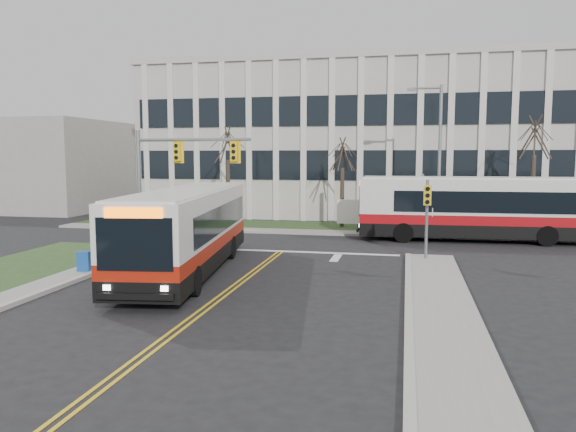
# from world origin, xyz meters

# --- Properties ---
(ground) EXTENTS (120.00, 120.00, 0.00)m
(ground) POSITION_xyz_m (0.00, 0.00, 0.00)
(ground) COLOR black
(ground) RESTS_ON ground
(sidewalk_east) EXTENTS (2.00, 26.00, 0.14)m
(sidewalk_east) POSITION_xyz_m (7.50, -5.00, 0.07)
(sidewalk_east) COLOR #9E9B93
(sidewalk_east) RESTS_ON ground
(sidewalk_cross) EXTENTS (44.00, 1.60, 0.14)m
(sidewalk_cross) POSITION_xyz_m (5.00, 15.20, 0.07)
(sidewalk_cross) COLOR #9E9B93
(sidewalk_cross) RESTS_ON ground
(building_lawn) EXTENTS (44.00, 5.00, 0.12)m
(building_lawn) POSITION_xyz_m (5.00, 18.00, 0.06)
(building_lawn) COLOR #2B451D
(building_lawn) RESTS_ON ground
(office_building) EXTENTS (40.00, 16.00, 12.00)m
(office_building) POSITION_xyz_m (5.00, 30.00, 6.00)
(office_building) COLOR beige
(office_building) RESTS_ON ground
(building_annex) EXTENTS (12.00, 12.00, 8.00)m
(building_annex) POSITION_xyz_m (-26.00, 26.00, 4.00)
(building_annex) COLOR #9E9B93
(building_annex) RESTS_ON ground
(mast_arm_signal) EXTENTS (6.11, 0.38, 6.20)m
(mast_arm_signal) POSITION_xyz_m (-5.62, 7.16, 4.26)
(mast_arm_signal) COLOR slate
(mast_arm_signal) RESTS_ON ground
(signal_pole_near) EXTENTS (0.34, 0.39, 3.80)m
(signal_pole_near) POSITION_xyz_m (7.20, 6.90, 2.50)
(signal_pole_near) COLOR slate
(signal_pole_near) RESTS_ON ground
(signal_pole_far) EXTENTS (0.34, 0.39, 3.80)m
(signal_pole_far) POSITION_xyz_m (7.20, 15.40, 2.50)
(signal_pole_far) COLOR slate
(signal_pole_far) RESTS_ON ground
(streetlight) EXTENTS (2.15, 0.25, 9.20)m
(streetlight) POSITION_xyz_m (8.03, 16.20, 5.19)
(streetlight) COLOR slate
(streetlight) RESTS_ON ground
(directory_sign) EXTENTS (1.50, 0.12, 2.00)m
(directory_sign) POSITION_xyz_m (2.50, 17.50, 1.17)
(directory_sign) COLOR slate
(directory_sign) RESTS_ON ground
(tree_left) EXTENTS (1.80, 1.80, 7.70)m
(tree_left) POSITION_xyz_m (-6.00, 18.00, 5.51)
(tree_left) COLOR #42352B
(tree_left) RESTS_ON ground
(tree_mid) EXTENTS (1.80, 1.80, 6.82)m
(tree_mid) POSITION_xyz_m (2.00, 18.20, 4.88)
(tree_mid) COLOR #42352B
(tree_mid) RESTS_ON ground
(tree_right) EXTENTS (1.80, 1.80, 8.25)m
(tree_right) POSITION_xyz_m (14.00, 18.00, 5.91)
(tree_right) COLOR #42352B
(tree_right) RESTS_ON ground
(bus_main) EXTENTS (4.47, 13.10, 3.42)m
(bus_main) POSITION_xyz_m (-2.74, 2.41, 1.71)
(bus_main) COLOR silver
(bus_main) RESTS_ON ground
(bus_cross) EXTENTS (13.60, 3.42, 3.60)m
(bus_cross) POSITION_xyz_m (10.36, 14.00, 1.80)
(bus_cross) COLOR silver
(bus_cross) RESTS_ON ground
(newspaper_box_blue) EXTENTS (0.58, 0.54, 0.95)m
(newspaper_box_blue) POSITION_xyz_m (-6.80, 1.12, 0.47)
(newspaper_box_blue) COLOR #154696
(newspaper_box_blue) RESTS_ON ground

